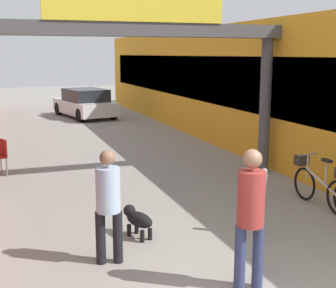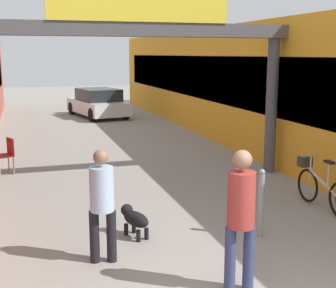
{
  "view_description": "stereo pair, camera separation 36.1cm",
  "coord_description": "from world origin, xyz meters",
  "px_view_note": "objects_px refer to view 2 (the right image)",
  "views": [
    {
      "loc": [
        -2.8,
        -3.6,
        2.92
      ],
      "look_at": [
        0.0,
        4.32,
        1.3
      ],
      "focal_mm": 50.0,
      "sensor_mm": 36.0,
      "label": 1
    },
    {
      "loc": [
        -2.46,
        -3.72,
        2.92
      ],
      "look_at": [
        0.0,
        4.32,
        1.3
      ],
      "focal_mm": 50.0,
      "sensor_mm": 36.0,
      "label": 2
    }
  ],
  "objects_px": {
    "pedestrian_with_dog": "(102,199)",
    "dog_on_leash": "(134,218)",
    "parked_car_white": "(98,103)",
    "pedestrian_companion": "(241,211)",
    "bicycle_silver_third": "(320,186)",
    "bollard_post_metal": "(261,202)",
    "cafe_chair_red_nearer": "(7,152)"
  },
  "relations": [
    {
      "from": "bicycle_silver_third",
      "to": "pedestrian_with_dog",
      "type": "bearing_deg",
      "value": -165.14
    },
    {
      "from": "bicycle_silver_third",
      "to": "bollard_post_metal",
      "type": "xyz_separation_m",
      "value": [
        -1.78,
        -0.96,
        0.13
      ]
    },
    {
      "from": "dog_on_leash",
      "to": "bollard_post_metal",
      "type": "distance_m",
      "value": 2.06
    },
    {
      "from": "pedestrian_companion",
      "to": "cafe_chair_red_nearer",
      "type": "xyz_separation_m",
      "value": [
        -2.95,
        6.98,
        -0.5
      ]
    },
    {
      "from": "pedestrian_with_dog",
      "to": "bicycle_silver_third",
      "type": "height_order",
      "value": "pedestrian_with_dog"
    },
    {
      "from": "pedestrian_companion",
      "to": "bicycle_silver_third",
      "type": "xyz_separation_m",
      "value": [
        2.88,
        2.48,
        -0.6
      ]
    },
    {
      "from": "pedestrian_with_dog",
      "to": "dog_on_leash",
      "type": "relative_size",
      "value": 2.34
    },
    {
      "from": "pedestrian_companion",
      "to": "bicycle_silver_third",
      "type": "bearing_deg",
      "value": 40.67
    },
    {
      "from": "dog_on_leash",
      "to": "cafe_chair_red_nearer",
      "type": "bearing_deg",
      "value": 113.26
    },
    {
      "from": "dog_on_leash",
      "to": "pedestrian_with_dog",
      "type": "bearing_deg",
      "value": -128.59
    },
    {
      "from": "parked_car_white",
      "to": "pedestrian_with_dog",
      "type": "bearing_deg",
      "value": -98.39
    },
    {
      "from": "pedestrian_with_dog",
      "to": "pedestrian_companion",
      "type": "relative_size",
      "value": 0.91
    },
    {
      "from": "pedestrian_companion",
      "to": "pedestrian_with_dog",
      "type": "bearing_deg",
      "value": 138.55
    },
    {
      "from": "bollard_post_metal",
      "to": "bicycle_silver_third",
      "type": "bearing_deg",
      "value": 28.28
    },
    {
      "from": "dog_on_leash",
      "to": "parked_car_white",
      "type": "height_order",
      "value": "parked_car_white"
    },
    {
      "from": "bicycle_silver_third",
      "to": "parked_car_white",
      "type": "height_order",
      "value": "parked_car_white"
    },
    {
      "from": "pedestrian_with_dog",
      "to": "cafe_chair_red_nearer",
      "type": "height_order",
      "value": "pedestrian_with_dog"
    },
    {
      "from": "pedestrian_with_dog",
      "to": "parked_car_white",
      "type": "distance_m",
      "value": 15.88
    },
    {
      "from": "pedestrian_with_dog",
      "to": "bollard_post_metal",
      "type": "distance_m",
      "value": 2.63
    },
    {
      "from": "bicycle_silver_third",
      "to": "bollard_post_metal",
      "type": "relative_size",
      "value": 1.5
    },
    {
      "from": "cafe_chair_red_nearer",
      "to": "bicycle_silver_third",
      "type": "bearing_deg",
      "value": -37.65
    },
    {
      "from": "bicycle_silver_third",
      "to": "cafe_chair_red_nearer",
      "type": "xyz_separation_m",
      "value": [
        -5.83,
        4.5,
        0.1
      ]
    },
    {
      "from": "cafe_chair_red_nearer",
      "to": "parked_car_white",
      "type": "xyz_separation_m",
      "value": [
        3.77,
        10.04,
        0.1
      ]
    },
    {
      "from": "bollard_post_metal",
      "to": "cafe_chair_red_nearer",
      "type": "distance_m",
      "value": 6.8
    },
    {
      "from": "pedestrian_companion",
      "to": "cafe_chair_red_nearer",
      "type": "bearing_deg",
      "value": 112.91
    },
    {
      "from": "dog_on_leash",
      "to": "cafe_chair_red_nearer",
      "type": "height_order",
      "value": "cafe_chair_red_nearer"
    },
    {
      "from": "parked_car_white",
      "to": "bicycle_silver_third",
      "type": "bearing_deg",
      "value": -81.94
    },
    {
      "from": "bicycle_silver_third",
      "to": "cafe_chair_red_nearer",
      "type": "bearing_deg",
      "value": 142.35
    },
    {
      "from": "cafe_chair_red_nearer",
      "to": "parked_car_white",
      "type": "relative_size",
      "value": 0.21
    },
    {
      "from": "dog_on_leash",
      "to": "parked_car_white",
      "type": "distance_m",
      "value": 15.01
    },
    {
      "from": "pedestrian_companion",
      "to": "bollard_post_metal",
      "type": "height_order",
      "value": "pedestrian_companion"
    },
    {
      "from": "bicycle_silver_third",
      "to": "parked_car_white",
      "type": "relative_size",
      "value": 0.4
    }
  ]
}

